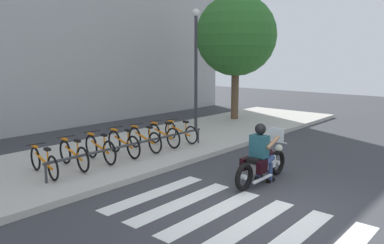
% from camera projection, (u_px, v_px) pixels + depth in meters
% --- Properties ---
extents(ground_plane, '(48.00, 48.00, 0.00)m').
position_uv_depth(ground_plane, '(272.00, 211.00, 7.34)').
color(ground_plane, '#38383D').
extents(sidewalk, '(24.00, 4.40, 0.15)m').
position_uv_depth(sidewalk, '(102.00, 158.00, 10.86)').
color(sidewalk, '#B7B2A8').
rests_on(sidewalk, ground).
extents(crosswalk_stripe_1, '(2.80, 0.40, 0.01)m').
position_uv_depth(crosswalk_stripe_1, '(290.00, 239.00, 6.18)').
color(crosswalk_stripe_1, white).
rests_on(crosswalk_stripe_1, ground).
extents(crosswalk_stripe_2, '(2.80, 0.40, 0.01)m').
position_uv_depth(crosswalk_stripe_2, '(248.00, 225.00, 6.70)').
color(crosswalk_stripe_2, white).
rests_on(crosswalk_stripe_2, ground).
extents(crosswalk_stripe_3, '(2.80, 0.40, 0.01)m').
position_uv_depth(crosswalk_stripe_3, '(213.00, 213.00, 7.21)').
color(crosswalk_stripe_3, white).
rests_on(crosswalk_stripe_3, ground).
extents(crosswalk_stripe_4, '(2.80, 0.40, 0.01)m').
position_uv_depth(crosswalk_stripe_4, '(182.00, 202.00, 7.73)').
color(crosswalk_stripe_4, white).
rests_on(crosswalk_stripe_4, ground).
extents(crosswalk_stripe_5, '(2.80, 0.40, 0.01)m').
position_uv_depth(crosswalk_stripe_5, '(155.00, 193.00, 8.25)').
color(crosswalk_stripe_5, white).
rests_on(crosswalk_stripe_5, ground).
extents(motorcycle, '(2.15, 0.62, 1.22)m').
position_uv_depth(motorcycle, '(262.00, 163.00, 8.92)').
color(motorcycle, black).
rests_on(motorcycle, ground).
extents(rider, '(0.62, 0.53, 1.44)m').
position_uv_depth(rider, '(261.00, 149.00, 8.80)').
color(rider, '#1E4C59').
rests_on(rider, ground).
extents(bicycle_0, '(0.48, 1.66, 0.72)m').
position_uv_depth(bicycle_0, '(44.00, 162.00, 8.96)').
color(bicycle_0, black).
rests_on(bicycle_0, sidewalk).
extents(bicycle_1, '(0.48, 1.64, 0.78)m').
position_uv_depth(bicycle_1, '(74.00, 155.00, 9.54)').
color(bicycle_1, black).
rests_on(bicycle_1, sidewalk).
extents(bicycle_2, '(0.48, 1.63, 0.79)m').
position_uv_depth(bicycle_2, '(100.00, 149.00, 10.14)').
color(bicycle_2, black).
rests_on(bicycle_2, sidewalk).
extents(bicycle_3, '(0.48, 1.66, 0.80)m').
position_uv_depth(bicycle_3, '(123.00, 143.00, 10.73)').
color(bicycle_3, black).
rests_on(bicycle_3, sidewalk).
extents(bicycle_4, '(0.48, 1.68, 0.78)m').
position_uv_depth(bicycle_4, '(145.00, 139.00, 11.33)').
color(bicycle_4, black).
rests_on(bicycle_4, sidewalk).
extents(bicycle_5, '(0.48, 1.61, 0.78)m').
position_uv_depth(bicycle_5, '(163.00, 135.00, 11.92)').
color(bicycle_5, black).
rests_on(bicycle_5, sidewalk).
extents(bicycle_6, '(0.48, 1.64, 0.72)m').
position_uv_depth(bicycle_6, '(181.00, 132.00, 12.52)').
color(bicycle_6, black).
rests_on(bicycle_6, sidewalk).
extents(bike_rack, '(5.39, 0.07, 0.49)m').
position_uv_depth(bike_rack, '(136.00, 144.00, 10.36)').
color(bike_rack, '#333338').
rests_on(bike_rack, sidewalk).
extents(street_lamp, '(0.28, 0.28, 4.67)m').
position_uv_depth(street_lamp, '(196.00, 60.00, 14.11)').
color(street_lamp, '#2D2D33').
rests_on(street_lamp, ground).
extents(tree_near_rack, '(3.55, 3.55, 5.63)m').
position_uv_depth(tree_near_rack, '(236.00, 36.00, 16.56)').
color(tree_near_rack, brown).
rests_on(tree_near_rack, ground).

